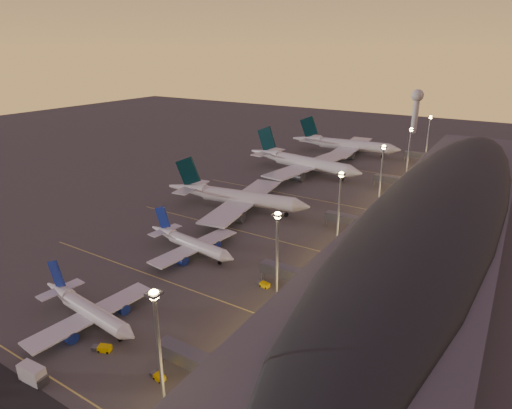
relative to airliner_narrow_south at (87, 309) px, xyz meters
The scene contains 14 objects.
ground 28.92m from the airliner_narrow_south, 91.46° to the left, with size 700.00×700.00×0.00m, color #464341.
airliner_narrow_south is the anchor object (origin of this frame).
airliner_narrow_north 41.13m from the airliner_narrow_south, 94.12° to the left, with size 36.71×33.00×13.11m.
airliner_wide_near 82.13m from the airliner_narrow_south, 99.06° to the left, with size 62.19×57.29×19.93m.
airliner_wide_mid 144.29m from the airliner_narrow_south, 95.57° to the left, with size 68.40×62.94×21.91m.
airliner_wide_far 196.37m from the airliner_narrow_south, 93.20° to the left, with size 67.74×61.86×21.67m.
terminal_building 118.34m from the airliner_narrow_south, 58.88° to the left, with size 56.35×255.00×17.46m.
light_masts 101.16m from the airliner_narrow_south, 69.38° to the left, with size 2.20×217.20×25.90m.
radar_tower 289.48m from the airliner_narrow_south, 88.16° to the left, with size 9.00×9.00×32.50m.
lane_markings 68.81m from the airliner_narrow_south, 90.61° to the left, with size 90.00×180.36×0.00m.
baggage_tug_a 28.23m from the airliner_narrow_south, 10.56° to the right, with size 3.71×1.89×1.06m.
baggage_tug_b 12.92m from the airliner_narrow_south, 25.22° to the right, with size 4.50×3.09×1.25m.
baggage_tug_c 45.09m from the airliner_narrow_south, 52.69° to the left, with size 4.15×2.14×1.18m.
catering_truck_a 20.04m from the airliner_narrow_south, 68.02° to the right, with size 6.37×2.87×3.50m.
Camera 1 is at (80.49, -80.92, 61.63)m, focal length 30.00 mm.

